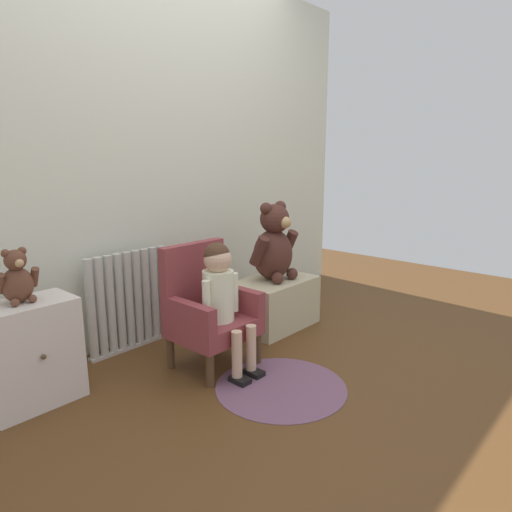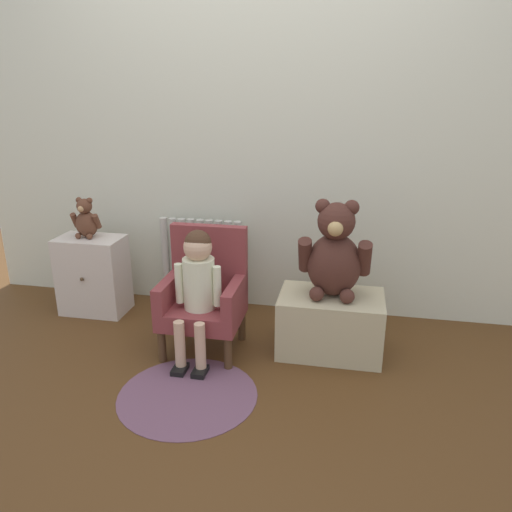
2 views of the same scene
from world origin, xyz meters
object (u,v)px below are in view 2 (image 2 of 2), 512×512
at_px(small_dresser, 93,275).
at_px(low_bench, 330,324).
at_px(radiator, 201,265).
at_px(child_armchair, 205,294).
at_px(small_teddy_bear, 86,220).
at_px(large_teddy_bear, 335,254).
at_px(floor_rug, 188,395).
at_px(child_figure, 198,278).

xyz_separation_m(small_dresser, low_bench, (1.54, -0.23, -0.09)).
height_order(radiator, child_armchair, child_armchair).
bearing_deg(small_teddy_bear, radiator, 15.22).
distance_m(large_teddy_bear, floor_rug, 1.04).
bearing_deg(child_armchair, low_bench, 6.45).
xyz_separation_m(child_armchair, low_bench, (0.70, 0.08, -0.16)).
bearing_deg(floor_rug, low_bench, 41.38).
distance_m(radiator, small_teddy_bear, 0.78).
bearing_deg(small_dresser, child_figure, -26.40).
xyz_separation_m(child_figure, low_bench, (0.70, 0.19, -0.30)).
bearing_deg(floor_rug, small_teddy_bear, 138.36).
relative_size(child_figure, low_bench, 1.26).
distance_m(small_dresser, large_teddy_bear, 1.59).
distance_m(small_dresser, child_figure, 0.97).
bearing_deg(large_teddy_bear, radiator, 154.72).
bearing_deg(radiator, large_teddy_bear, -25.28).
xyz_separation_m(radiator, large_teddy_bear, (0.88, -0.41, 0.27)).
relative_size(radiator, floor_rug, 0.90).
height_order(small_dresser, large_teddy_bear, large_teddy_bear).
height_order(small_dresser, small_teddy_bear, small_teddy_bear).
bearing_deg(radiator, small_teddy_bear, -164.78).
height_order(radiator, low_bench, radiator).
distance_m(small_dresser, floor_rug, 1.23).
distance_m(child_armchair, small_teddy_bear, 0.97).
height_order(small_dresser, child_armchair, child_armchair).
distance_m(radiator, child_armchair, 0.54).
bearing_deg(child_figure, low_bench, 15.32).
bearing_deg(large_teddy_bear, small_teddy_bear, 171.75).
relative_size(radiator, small_dresser, 1.20).
bearing_deg(small_dresser, low_bench, -8.46).
bearing_deg(low_bench, child_armchair, -173.55).
height_order(radiator, small_dresser, radiator).
bearing_deg(child_armchair, small_teddy_bear, 159.46).
distance_m(child_armchair, floor_rug, 0.59).
height_order(small_dresser, low_bench, small_dresser).
relative_size(large_teddy_bear, small_teddy_bear, 2.08).
bearing_deg(floor_rug, large_teddy_bear, 42.16).
height_order(radiator, large_teddy_bear, large_teddy_bear).
relative_size(low_bench, large_teddy_bear, 1.07).
height_order(small_dresser, floor_rug, small_dresser).
relative_size(small_dresser, floor_rug, 0.75).
height_order(low_bench, large_teddy_bear, large_teddy_bear).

